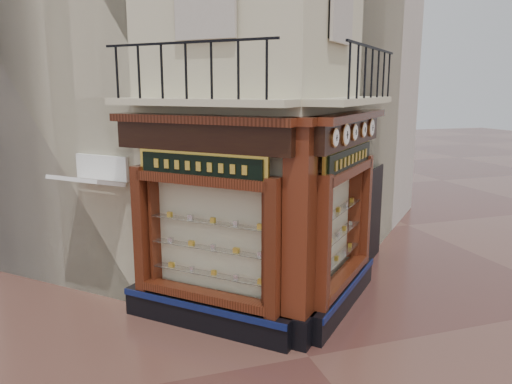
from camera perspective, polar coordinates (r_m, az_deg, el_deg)
name	(u,v)px	position (r m, az deg, el deg)	size (l,w,h in m)	color
ground	(309,357)	(8.88, 6.06, -18.21)	(80.00, 80.00, 0.00)	#4A2822
main_building	(215,27)	(13.63, -4.65, 18.33)	(8.00, 8.00, 12.00)	beige
neighbour_left	(113,51)	(15.67, -16.04, 15.22)	(8.00, 8.00, 11.00)	#BFB4A7
neighbour_right	(272,55)	(16.67, 1.85, 15.42)	(8.00, 8.00, 11.00)	#BFB4A7
shopfront_left	(204,227)	(9.08, -5.94, -3.97)	(2.86, 2.86, 3.98)	black
shopfront_right	(343,215)	(10.04, 9.94, -2.56)	(2.86, 2.86, 3.98)	black
corner_pilaster	(299,238)	(8.53, 4.96, -5.21)	(0.85, 0.85, 3.98)	black
balcony	(280,101)	(9.07, 2.72, 10.40)	(5.94, 2.97, 1.03)	beige
clock_a	(335,138)	(8.48, 9.00, 6.14)	(0.27, 0.27, 0.33)	#C68942
clock_b	(346,135)	(9.07, 10.19, 6.46)	(0.32, 0.32, 0.40)	#C68942
clock_c	(354,132)	(9.61, 11.17, 6.71)	(0.26, 0.26, 0.32)	#C68942
clock_d	(363,130)	(10.25, 12.18, 6.96)	(0.25, 0.25, 0.31)	#C68942
clock_e	(371,128)	(10.86, 13.02, 7.18)	(0.30, 0.30, 0.38)	#C68942
awning	(95,307)	(11.09, -17.93, -12.39)	(1.32, 0.79, 0.08)	silver
signboard_left	(200,166)	(8.78, -6.37, 2.98)	(1.91, 1.91, 0.51)	gold
signboard_right	(349,159)	(9.81, 10.60, 3.77)	(2.10, 2.10, 0.56)	gold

